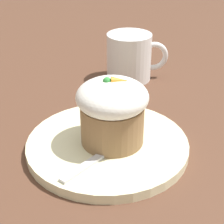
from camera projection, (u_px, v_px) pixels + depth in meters
ground_plane at (108, 149)px, 0.49m from camera, size 4.00×4.00×0.00m
dessert_plate at (107, 145)px, 0.49m from camera, size 0.21×0.21×0.01m
carrot_cake at (112, 108)px, 0.47m from camera, size 0.09×0.09×0.09m
spoon at (112, 147)px, 0.47m from camera, size 0.10×0.10×0.01m
coffee_cup at (130, 57)px, 0.67m from camera, size 0.11×0.08×0.08m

